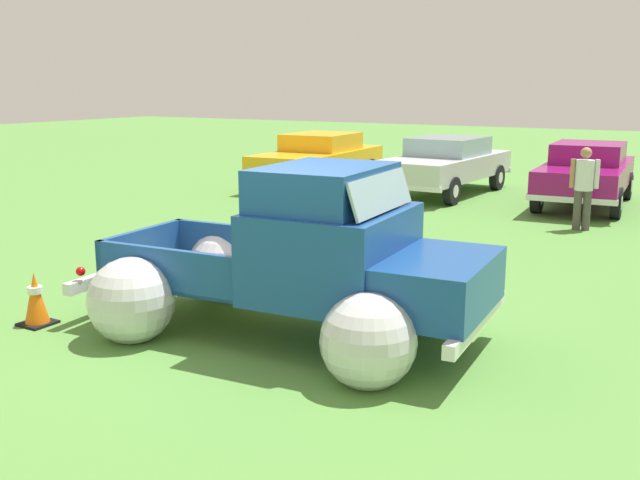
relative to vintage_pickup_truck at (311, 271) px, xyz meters
name	(u,v)px	position (x,y,z in m)	size (l,w,h in m)	color
ground_plane	(281,332)	(-0.39, -0.03, -0.76)	(80.00, 80.00, 0.00)	#548C3D
vintage_pickup_truck	(311,271)	(0.00, 0.00, 0.00)	(4.74, 3.02, 1.96)	black
show_car_0	(319,157)	(-6.08, 10.48, 0.03)	(2.21, 4.81, 1.43)	black
show_car_1	(445,163)	(-2.60, 10.88, 0.03)	(2.13, 4.73, 1.43)	black
show_car_2	(586,172)	(0.83, 10.84, 0.03)	(2.09, 4.66, 1.43)	black
spectator_0	(584,184)	(1.35, 7.81, 0.14)	(0.54, 0.41, 1.59)	#4C4742
lane_cone_0	(36,299)	(-2.99, -1.25, -0.45)	(0.36, 0.36, 0.63)	black
lane_cone_1	(386,263)	(-0.23, 2.40, -0.45)	(0.36, 0.36, 0.63)	black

